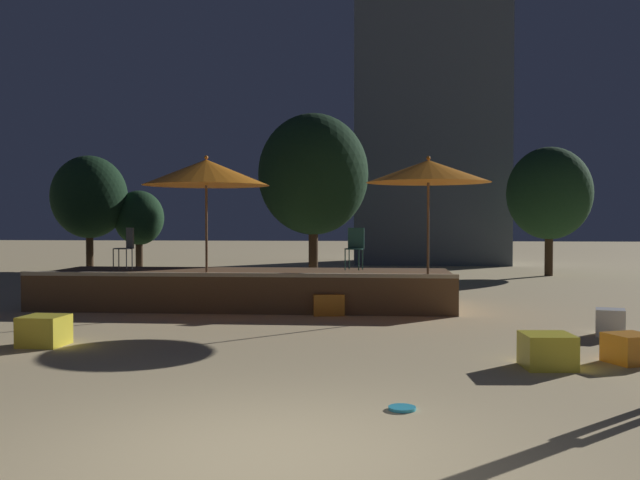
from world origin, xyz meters
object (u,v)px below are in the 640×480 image
(background_tree_3, at_px, (139,218))
(bistro_chair_0, at_px, (355,244))
(cube_seat_2, at_px, (44,331))
(background_tree_0, at_px, (313,175))
(cube_seat_3, at_px, (328,304))
(frisbee_disc, at_px, (402,408))
(cube_seat_1, at_px, (610,323))
(bistro_chair_1, at_px, (127,244))
(patio_umbrella_1, at_px, (428,172))
(cube_seat_0, at_px, (547,351))
(background_tree_2, at_px, (89,197))
(background_tree_1, at_px, (549,194))
(patio_umbrella_0, at_px, (206,173))
(cube_seat_4, at_px, (630,348))

(background_tree_3, bearing_deg, bistro_chair_0, -53.42)
(cube_seat_2, relative_size, background_tree_0, 0.13)
(cube_seat_3, relative_size, frisbee_disc, 2.52)
(cube_seat_1, relative_size, bistro_chair_1, 0.62)
(patio_umbrella_1, relative_size, background_tree_3, 1.03)
(cube_seat_0, height_order, background_tree_0, background_tree_0)
(bistro_chair_0, xyz_separation_m, background_tree_2, (-10.67, 11.42, 1.41))
(bistro_chair_1, bearing_deg, background_tree_1, 87.97)
(patio_umbrella_0, relative_size, cube_seat_0, 4.82)
(patio_umbrella_0, height_order, cube_seat_2, patio_umbrella_0)
(patio_umbrella_1, distance_m, bistro_chair_0, 2.37)
(bistro_chair_1, height_order, background_tree_3, background_tree_3)
(cube_seat_3, height_order, background_tree_3, background_tree_3)
(patio_umbrella_0, bearing_deg, bistro_chair_1, 157.99)
(cube_seat_0, xyz_separation_m, cube_seat_3, (-3.18, 4.94, -0.01))
(patio_umbrella_1, height_order, bistro_chair_1, patio_umbrella_1)
(bistro_chair_1, bearing_deg, cube_seat_2, -38.08)
(patio_umbrella_1, distance_m, bistro_chair_1, 6.65)
(frisbee_disc, bearing_deg, cube_seat_3, 100.02)
(patio_umbrella_0, relative_size, background_tree_0, 0.63)
(cube_seat_4, bearing_deg, cube_seat_0, -160.67)
(cube_seat_3, distance_m, background_tree_1, 12.90)
(patio_umbrella_1, xyz_separation_m, cube_seat_0, (1.20, -4.87, -2.64))
(cube_seat_0, distance_m, background_tree_1, 16.20)
(cube_seat_1, xyz_separation_m, background_tree_0, (-5.73, 9.14, 3.04))
(cube_seat_0, xyz_separation_m, cube_seat_1, (1.61, 2.64, 0.00))
(patio_umbrella_0, xyz_separation_m, background_tree_0, (1.55, 6.85, 0.39))
(cube_seat_3, relative_size, background_tree_3, 0.23)
(background_tree_2, bearing_deg, background_tree_1, -6.14)
(frisbee_disc, distance_m, background_tree_2, 22.86)
(cube_seat_4, bearing_deg, cube_seat_3, 133.84)
(cube_seat_2, bearing_deg, frisbee_disc, -31.37)
(background_tree_3, bearing_deg, patio_umbrella_0, -65.60)
(cube_seat_3, xyz_separation_m, bistro_chair_0, (0.51, 1.05, 1.17))
(bistro_chair_1, bearing_deg, bistro_chair_0, 49.74)
(patio_umbrella_0, bearing_deg, background_tree_0, 77.28)
(cube_seat_0, relative_size, background_tree_2, 0.15)
(bistro_chair_0, relative_size, frisbee_disc, 3.25)
(patio_umbrella_0, xyz_separation_m, bistro_chair_1, (-1.96, 0.79, -1.49))
(background_tree_1, bearing_deg, bistro_chair_1, -138.79)
(cube_seat_3, bearing_deg, background_tree_3, 122.77)
(cube_seat_1, height_order, cube_seat_4, cube_seat_1)
(background_tree_0, distance_m, background_tree_3, 9.80)
(bistro_chair_0, distance_m, frisbee_disc, 8.33)
(background_tree_2, bearing_deg, bistro_chair_1, -63.89)
(bistro_chair_0, height_order, background_tree_3, background_tree_3)
(bistro_chair_1, xyz_separation_m, background_tree_0, (3.51, 6.05, 1.88))
(background_tree_1, distance_m, background_tree_3, 15.42)
(cube_seat_4, distance_m, frisbee_disc, 4.05)
(frisbee_disc, bearing_deg, bistro_chair_1, 125.74)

